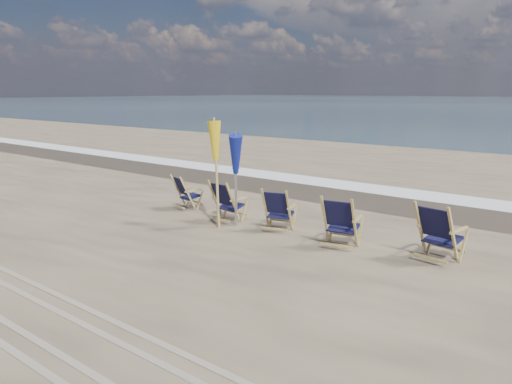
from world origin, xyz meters
TOP-DOWN VIEW (x-y plane):
  - surf_foam at (0.00, 8.30)m, footprint 200.00×1.40m
  - wet_sand_strip at (0.00, 6.80)m, footprint 200.00×2.60m
  - tire_tracks at (0.00, -2.80)m, footprint 80.00×1.30m
  - beach_chair_0 at (-2.57, 2.66)m, footprint 0.73×0.78m
  - beach_chair_1 at (-0.84, 2.41)m, footprint 0.65×0.73m
  - beach_chair_2 at (0.53, 2.64)m, footprint 0.79×0.84m
  - beach_chair_3 at (2.18, 2.42)m, footprint 0.80×0.86m
  - beach_chair_4 at (3.90, 2.69)m, footprint 0.82×0.90m
  - umbrella_yellow at (-0.99, 2.06)m, footprint 0.30×0.30m
  - umbrella_blue at (-0.58, 2.22)m, footprint 0.30×0.30m

SIDE VIEW (x-z plane):
  - wet_sand_strip at x=0.00m, z-range 0.00..0.00m
  - surf_foam at x=0.00m, z-range 0.00..0.01m
  - tire_tracks at x=0.00m, z-range 0.00..0.01m
  - beach_chair_0 at x=-2.57m, z-range 0.00..0.91m
  - beach_chair_2 at x=0.53m, z-range 0.00..0.97m
  - beach_chair_1 at x=-0.84m, z-range 0.00..1.00m
  - beach_chair_3 at x=2.18m, z-range 0.00..1.05m
  - beach_chair_4 at x=3.90m, z-range 0.00..1.10m
  - umbrella_blue at x=-0.58m, z-range 0.54..2.66m
  - umbrella_yellow at x=-0.99m, z-range 0.63..2.96m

